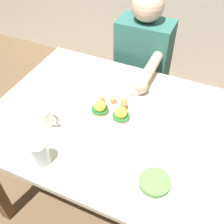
{
  "coord_description": "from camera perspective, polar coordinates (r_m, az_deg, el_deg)",
  "views": [
    {
      "loc": [
        0.37,
        -0.84,
        1.68
      ],
      "look_at": [
        -0.01,
        0.0,
        0.78
      ],
      "focal_mm": 43.05,
      "sensor_mm": 36.0,
      "label": 1
    }
  ],
  "objects": [
    {
      "name": "ground_plane",
      "position": [
        1.91,
        0.16,
        -17.05
      ],
      "size": [
        6.0,
        6.0,
        0.0
      ],
      "primitive_type": "plane",
      "color": "brown"
    },
    {
      "name": "dining_table",
      "position": [
        1.39,
        0.22,
        -4.4
      ],
      "size": [
        1.2,
        0.9,
        0.74
      ],
      "color": "beige",
      "rests_on": "ground_plane"
    },
    {
      "name": "eggs_benedict_plate",
      "position": [
        1.3,
        -0.23,
        -0.3
      ],
      "size": [
        0.27,
        0.27,
        0.08
      ],
      "color": "white",
      "rests_on": "dining_table"
    },
    {
      "name": "fruit_bowl",
      "position": [
        1.46,
        5.33,
        5.79
      ],
      "size": [
        0.12,
        0.12,
        0.06
      ],
      "color": "white",
      "rests_on": "dining_table"
    },
    {
      "name": "coffee_mug",
      "position": [
        1.28,
        -14.27,
        -1.13
      ],
      "size": [
        0.11,
        0.08,
        0.09
      ],
      "color": "white",
      "rests_on": "dining_table"
    },
    {
      "name": "fork",
      "position": [
        1.3,
        21.58,
        -5.52
      ],
      "size": [
        0.16,
        0.04,
        0.0
      ],
      "color": "silver",
      "rests_on": "dining_table"
    },
    {
      "name": "water_glass_near",
      "position": [
        1.14,
        -14.97,
        -8.62
      ],
      "size": [
        0.07,
        0.07,
        0.11
      ],
      "color": "silver",
      "rests_on": "dining_table"
    },
    {
      "name": "side_plate",
      "position": [
        1.08,
        8.99,
        -14.82
      ],
      "size": [
        0.2,
        0.2,
        0.04
      ],
      "color": "white",
      "rests_on": "dining_table"
    },
    {
      "name": "diner_person",
      "position": [
        1.82,
        6.28,
        9.69
      ],
      "size": [
        0.34,
        0.54,
        1.14
      ],
      "color": "#33333D",
      "rests_on": "ground_plane"
    }
  ]
}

